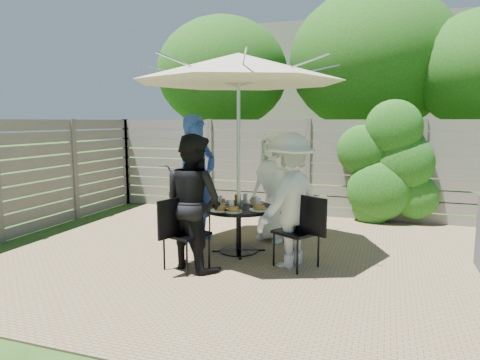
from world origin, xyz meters
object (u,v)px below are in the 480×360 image
(patio_table, at_px, (239,221))
(chair_front, at_px, (186,249))
(person_back, at_px, (275,186))
(coffee_cup, at_px, (254,201))
(person_front, at_px, (193,202))
(chair_right, at_px, (297,246))
(chair_back, at_px, (280,220))
(chair_left, at_px, (191,222))
(glass_front, at_px, (231,205))
(glass_back, at_px, (245,198))
(person_left, at_px, (197,179))
(plate_front, at_px, (220,209))
(bicycle, at_px, (182,187))
(plate_extra, at_px, (234,210))
(person_right, at_px, (289,201))
(plate_back, at_px, (255,201))
(plate_left, at_px, (220,202))
(plate_right, at_px, (259,208))
(syrup_jug, at_px, (238,200))
(umbrella, at_px, (239,68))
(glass_left, at_px, (220,200))

(patio_table, height_order, chair_front, chair_front)
(person_back, bearing_deg, coffee_cup, -80.69)
(person_front, distance_m, chair_right, 1.39)
(chair_back, relative_size, chair_front, 1.02)
(chair_left, xyz_separation_m, glass_front, (0.89, -0.65, 0.44))
(glass_back, distance_m, glass_front, 0.56)
(person_left, relative_size, glass_back, 13.63)
(plate_front, bearing_deg, chair_back, 67.63)
(bicycle, bearing_deg, plate_extra, -68.49)
(person_front, relative_size, glass_back, 11.89)
(person_right, distance_m, plate_back, 0.92)
(plate_left, bearing_deg, coffee_cup, 3.14)
(chair_front, bearing_deg, plate_extra, -18.93)
(coffee_cup, bearing_deg, person_front, -117.86)
(person_back, xyz_separation_m, plate_extra, (-0.26, -1.11, -0.16))
(plate_right, distance_m, bicycle, 3.30)
(person_front, bearing_deg, syrup_jug, -86.10)
(glass_front, bearing_deg, plate_extra, -50.69)
(person_front, xyz_separation_m, person_right, (1.08, 0.45, 0.00))
(plate_back, distance_m, plate_left, 0.51)
(chair_back, bearing_deg, chair_front, -4.21)
(chair_left, relative_size, plate_back, 3.50)
(syrup_jug, bearing_deg, chair_front, -108.98)
(umbrella, relative_size, person_right, 2.17)
(chair_left, relative_size, bicycle, 0.48)
(plate_back, bearing_deg, plate_front, -112.42)
(plate_back, distance_m, plate_extra, 0.68)
(plate_front, height_order, glass_left, glass_left)
(umbrella, height_order, person_back, umbrella)
(person_back, relative_size, person_right, 1.00)
(bicycle, bearing_deg, chair_back, -46.23)
(glass_front, bearing_deg, person_right, -2.72)
(plate_right, relative_size, glass_left, 1.86)
(chair_right, bearing_deg, patio_table, 7.52)
(chair_left, bearing_deg, syrup_jug, 1.17)
(person_left, relative_size, glass_front, 13.63)
(chair_right, bearing_deg, syrup_jug, 4.74)
(chair_front, distance_m, plate_right, 1.10)
(plate_front, xyz_separation_m, syrup_jug, (0.10, 0.40, 0.06))
(plate_left, xyz_separation_m, glass_left, (0.05, -0.14, 0.05))
(chair_back, height_order, glass_left, chair_back)
(person_front, height_order, plate_front, person_front)
(person_left, relative_size, chair_right, 2.05)
(chair_back, xyz_separation_m, chair_left, (-1.26, -0.53, -0.01))
(plate_extra, relative_size, syrup_jug, 1.50)
(person_front, bearing_deg, chair_right, -139.39)
(patio_table, xyz_separation_m, coffee_cup, (0.18, 0.17, 0.26))
(person_right, height_order, plate_left, person_right)
(person_left, xyz_separation_m, glass_back, (0.77, -0.04, -0.24))
(plate_back, bearing_deg, glass_front, -102.81)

